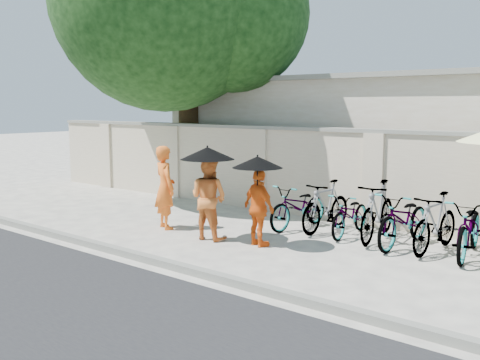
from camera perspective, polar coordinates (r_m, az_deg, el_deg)
The scene contains 17 objects.
ground at distance 10.39m, azimuth -3.61°, elevation -6.41°, with size 80.00×80.00×0.00m, color beige.
kerb at distance 9.23m, azimuth -10.80°, elevation -8.00°, with size 40.00×0.16×0.12m, color slate.
compound_wall at distance 12.21m, azimuth 10.04°, elevation 0.43°, with size 20.00×0.30×2.00m, color beige.
building_behind at distance 15.24m, azimuth 20.33°, elevation 3.81°, with size 14.00×6.00×3.20m, color beige.
shade_tree at distance 14.96m, azimuth -6.66°, elevation 17.63°, with size 6.70×6.20×8.20m.
monk_left at distance 11.28m, azimuth -8.00°, elevation -0.79°, with size 0.64×0.42×1.75m, color orange.
monk_center at distance 10.32m, azimuth -3.36°, elevation -1.92°, with size 0.78×0.61×1.61m, color orange.
parasol_center at distance 10.11m, azimuth -3.50°, elevation 2.87°, with size 1.03×1.03×0.89m.
monk_right at distance 9.79m, azimuth 2.04°, elevation -3.00°, with size 0.84×0.35×1.43m, color orange.
parasol_right at distance 9.59m, azimuth 1.88°, elevation 1.92°, with size 0.92×0.92×0.86m.
bike_0 at distance 11.31m, azimuth 6.30°, elevation -2.82°, with size 0.62×1.78×0.94m, color gray.
bike_1 at distance 11.12m, azimuth 9.16°, elevation -2.77°, with size 0.49×1.75×1.05m, color gray.
bike_2 at distance 10.85m, azimuth 11.72°, elevation -3.61°, with size 0.57×1.64×0.86m, color gray.
bike_3 at distance 10.57m, azimuth 14.49°, elevation -3.22°, with size 0.54×1.90×1.14m, color gray.
bike_4 at distance 10.26m, azimuth 17.13°, elevation -4.02°, with size 0.68×1.94×1.02m, color gray.
bike_5 at distance 10.04m, azimuth 20.13°, elevation -4.31°, with size 0.49×1.75×1.05m, color gray.
bike_6 at distance 9.93m, azimuth 23.36°, elevation -4.71°, with size 0.68×1.94×1.02m, color gray.
Camera 1 is at (6.78, -7.44, 2.58)m, focal length 40.00 mm.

